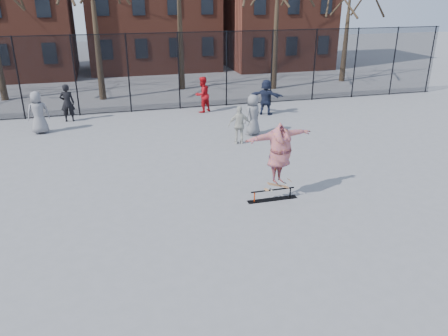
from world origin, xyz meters
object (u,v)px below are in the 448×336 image
object	(u,v)px
bystander_black	(67,103)
bystander_extra	(253,115)
skate_rail	(272,196)
bystander_white	(240,125)
bystander_grey	(38,112)
bystander_red	(202,95)
bystander_navy	(266,97)
skater	(279,157)
skateboard	(278,187)

from	to	relation	value
bystander_black	bystander_extra	xyz separation A→B (m)	(7.93, -4.40, -0.01)
skate_rail	bystander_white	distance (m)	5.41
bystander_white	bystander_extra	distance (m)	1.37
bystander_grey	bystander_red	xyz separation A→B (m)	(7.80, 1.68, -0.02)
bystander_grey	bystander_white	xyz separation A→B (m)	(8.15, -3.73, -0.15)
skate_rail	bystander_black	size ratio (longest dim) A/B	0.86
bystander_grey	bystander_extra	distance (m)	9.47
skate_rail	bystander_navy	xyz separation A→B (m)	(3.28, 9.41, 0.77)
bystander_grey	bystander_black	xyz separation A→B (m)	(1.13, 1.68, -0.03)
bystander_grey	bystander_extra	bearing A→B (deg)	151.64
bystander_black	bystander_extra	size ratio (longest dim) A/B	1.02
bystander_white	skate_rail	bearing A→B (deg)	92.86
skater	bystander_navy	world-z (taller)	skater
bystander_grey	bystander_white	world-z (taller)	bystander_grey
skate_rail	skater	distance (m)	1.23
bystander_red	bystander_white	bearing A→B (deg)	62.32
skateboard	bystander_navy	distance (m)	9.93
skate_rail	skater	world-z (taller)	skater
bystander_black	bystander_extra	distance (m)	9.07
bystander_red	bystander_white	world-z (taller)	bystander_red
bystander_extra	skate_rail	bearing A→B (deg)	46.15
bystander_white	bystander_navy	distance (m)	4.87
skater	bystander_grey	distance (m)	11.91
skater	bystander_red	xyz separation A→B (m)	(0.10, 10.75, -0.43)
bystander_white	bystander_black	bearing A→B (deg)	-28.32
bystander_navy	skate_rail	bearing A→B (deg)	106.11
skate_rail	bystander_grey	bearing A→B (deg)	129.74
bystander_navy	bystander_extra	bearing A→B (deg)	95.55
bystander_red	bystander_grey	bearing A→B (deg)	-19.20
skate_rail	bystander_extra	world-z (taller)	bystander_extra
bystander_black	bystander_navy	bearing A→B (deg)	174.61
skate_rail	bystander_extra	xyz separation A→B (m)	(1.52, 6.34, 0.76)
skateboard	bystander_black	xyz separation A→B (m)	(-6.58, 10.75, 0.52)
bystander_black	bystander_red	bearing A→B (deg)	-177.54
skater	bystander_black	bearing A→B (deg)	109.06
bystander_black	bystander_white	bearing A→B (deg)	144.82
skate_rail	bystander_extra	bearing A→B (deg)	76.49
skater	bystander_navy	size ratio (longest dim) A/B	1.25
skater	bystander_white	xyz separation A→B (m)	(0.44, 5.34, -0.56)
bystander_grey	bystander_red	bearing A→B (deg)	-179.49
bystander_white	bystander_extra	size ratio (longest dim) A/B	0.89
skater	bystander_white	size ratio (longest dim) A/B	1.42
skate_rail	skater	size ratio (longest dim) A/B	0.69
skater	bystander_grey	xyz separation A→B (m)	(-7.71, 9.07, -0.41)
skateboard	bystander_grey	size ratio (longest dim) A/B	0.40
bystander_black	bystander_red	xyz separation A→B (m)	(6.67, 0.00, 0.01)
skater	skate_rail	bearing A→B (deg)	167.60
skate_rail	bystander_black	xyz separation A→B (m)	(-6.41, 10.75, 0.78)
bystander_navy	bystander_white	bearing A→B (deg)	92.03
skate_rail	skateboard	world-z (taller)	skateboard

